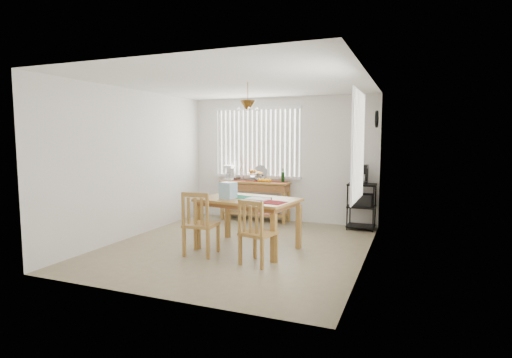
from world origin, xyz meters
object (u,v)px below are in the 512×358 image
at_px(chair_right, 257,233).
at_px(chair_left, 200,224).
at_px(sideboard, 255,191).
at_px(dining_table, 248,204).
at_px(cart_items, 362,175).
at_px(wire_cart, 361,202).

bearing_deg(chair_right, chair_left, 173.97).
height_order(sideboard, chair_left, chair_left).
xyz_separation_m(sideboard, dining_table, (0.70, -2.07, 0.08)).
relative_size(cart_items, chair_right, 0.40).
height_order(cart_items, dining_table, cart_items).
xyz_separation_m(chair_left, chair_right, (0.95, -0.10, -0.02)).
distance_m(dining_table, chair_right, 0.87).
bearing_deg(wire_cart, chair_right, -111.20).
xyz_separation_m(wire_cart, chair_right, (-1.07, -2.76, -0.08)).
bearing_deg(dining_table, chair_left, -130.66).
xyz_separation_m(dining_table, chair_right, (0.43, -0.71, -0.26)).
relative_size(wire_cart, cart_items, 2.43).
distance_m(wire_cart, chair_left, 3.34).
bearing_deg(wire_cart, cart_items, 90.00).
bearing_deg(sideboard, cart_items, -0.28).
bearing_deg(chair_left, cart_items, 52.89).
distance_m(wire_cart, dining_table, 2.54).
bearing_deg(chair_right, sideboard, 112.15).
bearing_deg(cart_items, dining_table, -125.99).
height_order(wire_cart, chair_right, chair_right).
bearing_deg(cart_items, chair_left, -127.11).
height_order(cart_items, chair_right, cart_items).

